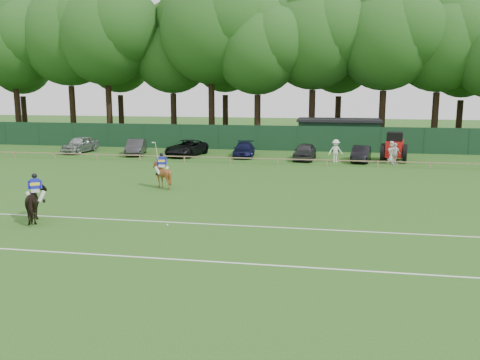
% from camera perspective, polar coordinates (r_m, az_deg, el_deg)
% --- Properties ---
extents(ground, '(160.00, 160.00, 0.00)m').
position_cam_1_polar(ground, '(24.76, -2.37, -4.40)').
color(ground, '#1E4C14').
rests_on(ground, ground).
extents(horse_dark, '(1.90, 2.33, 1.80)m').
position_cam_1_polar(horse_dark, '(25.97, -21.90, -2.41)').
color(horse_dark, black).
rests_on(horse_dark, ground).
extents(horse_chestnut, '(1.62, 1.76, 1.69)m').
position_cam_1_polar(horse_chestnut, '(32.43, -8.75, 0.59)').
color(horse_chestnut, brown).
rests_on(horse_chestnut, ground).
extents(sedan_silver, '(2.27, 4.74, 1.56)m').
position_cam_1_polar(sedan_silver, '(51.73, -17.52, 3.83)').
color(sedan_silver, '#A7AAAC').
rests_on(sedan_silver, ground).
extents(sedan_grey, '(2.54, 4.64, 1.45)m').
position_cam_1_polar(sedan_grey, '(48.73, -11.61, 3.65)').
color(sedan_grey, '#2F2F31').
rests_on(sedan_grey, ground).
extents(suv_black, '(3.36, 5.57, 1.45)m').
position_cam_1_polar(suv_black, '(47.27, -6.04, 3.60)').
color(suv_black, black).
rests_on(suv_black, ground).
extents(sedan_navy, '(2.23, 4.62, 1.30)m').
position_cam_1_polar(sedan_navy, '(46.36, 0.45, 3.43)').
color(sedan_navy, '#121339').
rests_on(sedan_navy, ground).
extents(hatch_grey, '(2.06, 4.40, 1.46)m').
position_cam_1_polar(hatch_grey, '(44.76, 7.28, 3.19)').
color(hatch_grey, '#313133').
rests_on(hatch_grey, ground).
extents(estate_black, '(1.98, 4.21, 1.33)m').
position_cam_1_polar(estate_black, '(44.60, 13.43, 2.89)').
color(estate_black, black).
rests_on(estate_black, ground).
extents(spectator_left, '(1.39, 1.04, 1.91)m').
position_cam_1_polar(spectator_left, '(43.81, 10.69, 3.24)').
color(spectator_left, white).
rests_on(spectator_left, ground).
extents(spectator_mid, '(1.15, 0.87, 1.82)m').
position_cam_1_polar(spectator_mid, '(43.36, 16.96, 2.82)').
color(spectator_mid, silver).
rests_on(spectator_mid, ground).
extents(spectator_right, '(1.05, 0.88, 1.84)m').
position_cam_1_polar(spectator_right, '(44.40, 16.63, 3.03)').
color(spectator_right, white).
rests_on(spectator_right, ground).
extents(rider_dark, '(0.88, 0.62, 1.41)m').
position_cam_1_polar(rider_dark, '(25.80, -22.02, -0.72)').
color(rider_dark, silver).
rests_on(rider_dark, ground).
extents(rider_chestnut, '(0.96, 0.53, 2.05)m').
position_cam_1_polar(rider_chestnut, '(32.29, -8.80, 1.91)').
color(rider_chestnut, silver).
rests_on(rider_chestnut, ground).
extents(polo_ball, '(0.09, 0.09, 0.09)m').
position_cam_1_polar(polo_ball, '(23.77, -8.16, -5.02)').
color(polo_ball, silver).
rests_on(polo_ball, ground).
extents(pitch_lines, '(60.00, 5.10, 0.01)m').
position_cam_1_polar(pitch_lines, '(21.49, -4.40, -6.74)').
color(pitch_lines, silver).
rests_on(pitch_lines, ground).
extents(pitch_rail, '(62.10, 0.10, 0.50)m').
position_cam_1_polar(pitch_rail, '(42.09, 2.93, 2.41)').
color(pitch_rail, '#997F5B').
rests_on(pitch_rail, ground).
extents(perimeter_fence, '(92.08, 0.08, 2.50)m').
position_cam_1_polar(perimeter_fence, '(50.88, 4.22, 4.71)').
color(perimeter_fence, '#14351E').
rests_on(perimeter_fence, ground).
extents(utility_shed, '(8.40, 4.40, 3.04)m').
position_cam_1_polar(utility_shed, '(53.57, 10.99, 5.15)').
color(utility_shed, '#14331E').
rests_on(utility_shed, ground).
extents(tree_row, '(96.00, 12.00, 21.00)m').
position_cam_1_polar(tree_row, '(58.78, 6.97, 4.22)').
color(tree_row, '#26561C').
rests_on(tree_row, ground).
extents(tractor, '(2.50, 3.31, 2.53)m').
position_cam_1_polar(tractor, '(45.31, 16.95, 3.51)').
color(tractor, '#B81311').
rests_on(tractor, ground).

